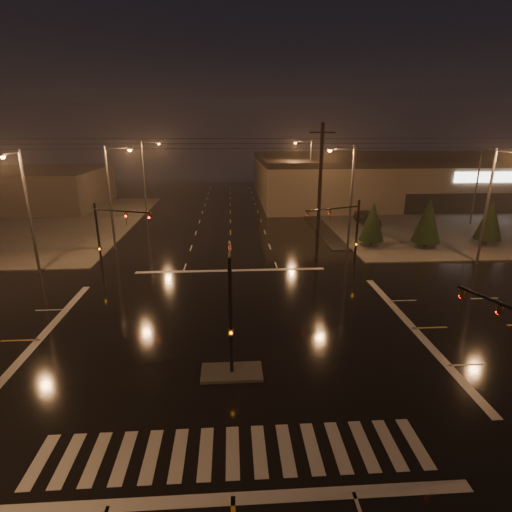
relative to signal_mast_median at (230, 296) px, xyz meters
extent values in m
plane|color=black|center=(0.00, 3.07, -3.75)|extent=(140.00, 140.00, 0.00)
cube|color=#413E3A|center=(30.00, 33.07, -3.69)|extent=(36.00, 36.00, 0.12)
cube|color=#413E3A|center=(0.00, -0.93, -3.68)|extent=(3.00, 1.60, 0.15)
cube|color=beige|center=(0.00, -5.93, -3.75)|extent=(15.00, 2.60, 0.01)
cube|color=beige|center=(0.00, -7.93, -3.75)|extent=(16.00, 0.50, 0.01)
cube|color=beige|center=(0.00, 14.07, -3.75)|extent=(16.00, 0.50, 0.01)
cube|color=black|center=(35.00, 31.07, -3.71)|extent=(50.00, 24.00, 0.08)
cube|color=#766754|center=(35.00, 49.07, -0.25)|extent=(60.00, 28.00, 7.00)
cube|color=black|center=(35.00, 49.07, 3.05)|extent=(60.20, 28.20, 0.80)
cube|color=white|center=(35.00, 34.97, 1.45)|extent=(9.00, 0.20, 1.40)
cube|color=black|center=(35.00, 35.02, -2.15)|extent=(22.00, 0.15, 2.80)
cylinder|color=black|center=(0.00, -0.93, -0.75)|extent=(0.18, 0.18, 6.00)
cylinder|color=black|center=(0.00, 1.32, 1.75)|extent=(0.12, 4.50, 0.12)
imported|color=#594707|center=(0.00, 3.35, 1.70)|extent=(0.16, 0.20, 1.00)
cube|color=#594707|center=(0.00, -0.93, -1.45)|extent=(0.25, 0.18, 0.35)
cylinder|color=black|center=(10.50, 13.57, -0.75)|extent=(0.18, 0.18, 6.00)
cylinder|color=black|center=(8.15, 12.72, 1.75)|extent=(4.74, 1.82, 0.12)
imported|color=#594707|center=(6.04, 11.95, 1.70)|extent=(0.24, 0.22, 1.00)
cube|color=#594707|center=(10.50, 13.57, -1.45)|extent=(0.25, 0.18, 0.35)
cylinder|color=black|center=(-10.50, 13.57, -0.75)|extent=(0.18, 0.18, 6.00)
cylinder|color=black|center=(-8.15, 12.72, 1.75)|extent=(4.74, 1.82, 0.12)
imported|color=#594707|center=(-6.04, 11.95, 1.70)|extent=(0.24, 0.22, 1.00)
cube|color=#594707|center=(-10.50, 13.57, -1.45)|extent=(0.25, 0.18, 0.35)
cylinder|color=black|center=(9.82, -5.55, 1.75)|extent=(1.48, 3.80, 0.12)
imported|color=#594707|center=(9.20, -3.86, 1.70)|extent=(0.22, 0.24, 1.00)
cylinder|color=#38383A|center=(-11.50, 21.07, 1.25)|extent=(0.24, 0.24, 10.00)
cylinder|color=#38383A|center=(-10.30, 21.07, 6.05)|extent=(2.40, 0.14, 0.14)
cube|color=#38383A|center=(-9.20, 21.07, 6.00)|extent=(0.70, 0.30, 0.18)
sphere|color=orange|center=(-9.20, 21.07, 5.87)|extent=(0.32, 0.32, 0.32)
cylinder|color=#38383A|center=(-11.50, 37.07, 1.25)|extent=(0.24, 0.24, 10.00)
cylinder|color=#38383A|center=(-10.30, 37.07, 6.05)|extent=(2.40, 0.14, 0.14)
cube|color=#38383A|center=(-9.20, 37.07, 6.00)|extent=(0.70, 0.30, 0.18)
sphere|color=orange|center=(-9.20, 37.07, 5.87)|extent=(0.32, 0.32, 0.32)
cylinder|color=#38383A|center=(11.50, 19.07, 1.25)|extent=(0.24, 0.24, 10.00)
cylinder|color=#38383A|center=(10.30, 19.07, 6.05)|extent=(2.40, 0.14, 0.14)
cube|color=#38383A|center=(9.20, 19.07, 6.00)|extent=(0.70, 0.30, 0.18)
sphere|color=orange|center=(9.20, 19.07, 5.87)|extent=(0.32, 0.32, 0.32)
cylinder|color=#38383A|center=(11.50, 39.07, 1.25)|extent=(0.24, 0.24, 10.00)
cylinder|color=#38383A|center=(10.30, 39.07, 6.05)|extent=(2.40, 0.14, 0.14)
cube|color=#38383A|center=(9.20, 39.07, 6.00)|extent=(0.70, 0.30, 0.18)
sphere|color=orange|center=(9.20, 39.07, 5.87)|extent=(0.32, 0.32, 0.32)
cylinder|color=#38383A|center=(-16.00, 14.57, 1.25)|extent=(0.24, 0.24, 10.00)
cylinder|color=#38383A|center=(-16.00, 13.37, 6.05)|extent=(0.14, 2.40, 0.14)
cube|color=#38383A|center=(-16.00, 12.27, 6.00)|extent=(0.30, 0.70, 0.18)
sphere|color=orange|center=(-16.00, 12.27, 5.87)|extent=(0.32, 0.32, 0.32)
cylinder|color=#38383A|center=(22.00, 14.57, 1.25)|extent=(0.24, 0.24, 10.00)
cylinder|color=#38383A|center=(22.00, 13.37, 6.05)|extent=(0.14, 2.40, 0.14)
cylinder|color=black|center=(8.00, 17.07, 2.25)|extent=(0.32, 0.32, 12.00)
cube|color=black|center=(8.00, 17.07, 7.45)|extent=(2.20, 0.12, 0.12)
cylinder|color=black|center=(14.26, 20.35, -3.40)|extent=(0.18, 0.18, 0.70)
cone|color=black|center=(14.26, 20.35, -1.10)|extent=(2.50, 2.50, 3.91)
cylinder|color=black|center=(19.53, 19.54, -3.40)|extent=(0.18, 0.18, 0.70)
cone|color=black|center=(19.53, 19.54, -0.87)|extent=(2.79, 2.79, 4.36)
cylinder|color=black|center=(26.27, 20.02, -3.40)|extent=(0.18, 0.18, 0.70)
cone|color=black|center=(26.27, 20.02, -0.98)|extent=(2.66, 2.66, 4.15)
imported|color=black|center=(17.21, 30.28, -2.90)|extent=(2.40, 5.12, 1.69)
camera|label=1|loc=(0.12, -17.92, 7.77)|focal=28.00mm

